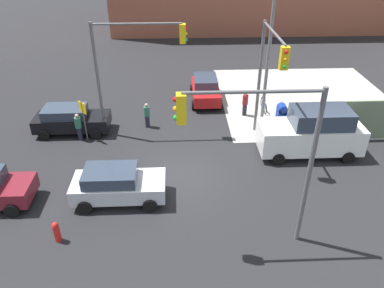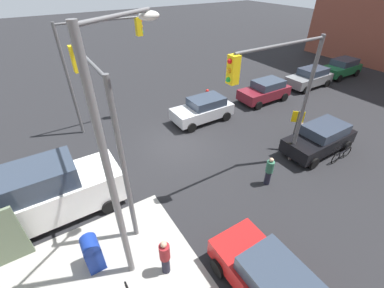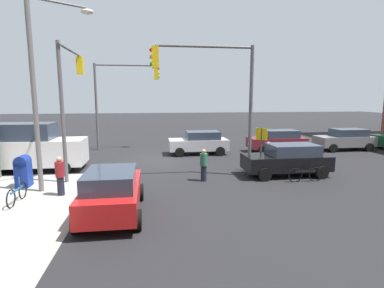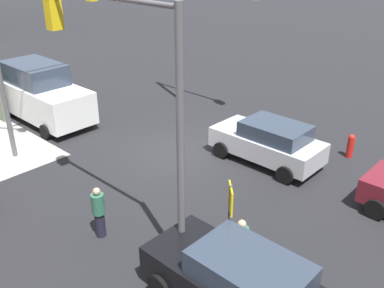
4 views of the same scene
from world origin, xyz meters
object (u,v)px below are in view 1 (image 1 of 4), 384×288
street_lamp_corner (265,48)px  bicycle_leaning_on_fence (264,105)px  traffic_signal_se_corner (262,141)px  fire_hydrant (57,231)px  traffic_signal_ne_corner (268,67)px  sedan_black (71,119)px  mailbox_blue (282,114)px  van_white_delivery (312,132)px  hatchback_silver (117,184)px  pedestrian_waiting (79,127)px  traffic_signal_nw_corner (131,58)px  sedan_red (205,89)px  pedestrian_walking_north (147,115)px  bicycle_at_crosswalk (71,117)px  pedestrian_crossing (245,103)px

street_lamp_corner → bicycle_leaning_on_fence: (0.71, 1.59, -4.35)m
traffic_signal_se_corner → fire_hydrant: bearing=177.8°
traffic_signal_ne_corner → sedan_black: bearing=169.9°
mailbox_blue → van_white_delivery: (0.77, -3.20, 0.52)m
bicycle_leaning_on_fence → hatchback_silver: bearing=-133.7°
hatchback_silver → pedestrian_waiting: pedestrian_waiting is taller
traffic_signal_nw_corner → sedan_red: size_ratio=1.62×
traffic_signal_ne_corner → pedestrian_walking_north: 7.89m
traffic_signal_ne_corner → bicycle_leaning_on_fence: traffic_signal_ne_corner is taller
pedestrian_waiting → bicycle_leaning_on_fence: (11.40, 3.40, -0.50)m
pedestrian_waiting → bicycle_at_crosswalk: pedestrian_waiting is taller
traffic_signal_nw_corner → sedan_black: traffic_signal_nw_corner is taller
traffic_signal_nw_corner → van_white_delivery: bearing=-15.8°
traffic_signal_nw_corner → sedan_black: 5.41m
sedan_black → pedestrian_crossing: 10.81m
pedestrian_crossing → hatchback_silver: bearing=-15.4°
hatchback_silver → bicycle_at_crosswalk: 8.65m
traffic_signal_se_corner → pedestrian_crossing: (1.54, 11.00, -3.76)m
street_lamp_corner → fire_hydrant: size_ratio=8.51×
sedan_red → van_white_delivery: van_white_delivery is taller
sedan_red → sedan_black: size_ratio=0.93×
sedan_black → pedestrian_walking_north: sedan_black is taller
pedestrian_crossing → bicycle_at_crosswalk: bearing=-61.9°
traffic_signal_nw_corner → bicycle_at_crosswalk: 6.18m
street_lamp_corner → sedan_red: (-3.05, 3.36, -3.86)m
sedan_red → bicycle_leaning_on_fence: sedan_red is taller
traffic_signal_nw_corner → pedestrian_waiting: (-3.22, -0.70, -3.76)m
traffic_signal_se_corner → pedestrian_crossing: bearing=82.0°
sedan_red → pedestrian_crossing: (2.36, -2.47, -0.00)m
sedan_black → bicycle_at_crosswalk: 1.39m
mailbox_blue → fire_hydrant: mailbox_blue is taller
hatchback_silver → pedestrian_waiting: (-2.88, 5.52, 0.00)m
street_lamp_corner → traffic_signal_nw_corner: bearing=-171.6°
pedestrian_walking_north → bicycle_at_crosswalk: pedestrian_walking_north is taller
street_lamp_corner → sedan_black: size_ratio=1.85×
sedan_black → pedestrian_crossing: bearing=9.3°
mailbox_blue → bicycle_at_crosswalk: bearing=175.6°
van_white_delivery → hatchback_silver: bearing=-160.4°
traffic_signal_ne_corner → van_white_delivery: size_ratio=1.20×
pedestrian_walking_north → bicycle_at_crosswalk: bearing=-26.7°
street_lamp_corner → bicycle_leaning_on_fence: size_ratio=4.57×
mailbox_blue → pedestrian_crossing: size_ratio=0.88×
pedestrian_walking_north → mailbox_blue: bearing=161.4°
traffic_signal_ne_corner → bicycle_leaning_on_fence: bearing=76.0°
hatchback_silver → pedestrian_crossing: bearing=49.1°
traffic_signal_nw_corner → pedestrian_walking_north: (0.58, 0.70, -3.80)m
pedestrian_waiting → hatchback_silver: bearing=127.7°
traffic_signal_se_corner → bicycle_at_crosswalk: size_ratio=3.71×
traffic_signal_se_corner → bicycle_leaning_on_fence: 12.79m
traffic_signal_ne_corner → street_lamp_corner: street_lamp_corner is taller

